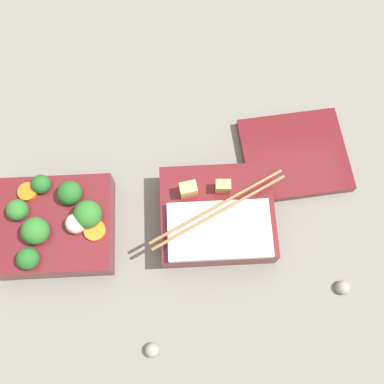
% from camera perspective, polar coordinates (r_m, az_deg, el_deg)
% --- Properties ---
extents(ground_plane, '(3.00, 3.00, 0.00)m').
position_cam_1_polar(ground_plane, '(0.72, -5.99, -4.34)').
color(ground_plane, slate).
extents(bento_tray_vegetable, '(0.17, 0.15, 0.08)m').
position_cam_1_polar(bento_tray_vegetable, '(0.72, -16.85, -3.94)').
color(bento_tray_vegetable, maroon).
rests_on(bento_tray_vegetable, ground_plane).
extents(bento_tray_rice, '(0.21, 0.15, 0.07)m').
position_cam_1_polar(bento_tray_rice, '(0.70, 3.19, -3.09)').
color(bento_tray_rice, maroon).
rests_on(bento_tray_rice, ground_plane).
extents(bento_lid, '(0.18, 0.16, 0.02)m').
position_cam_1_polar(bento_lid, '(0.77, 12.84, 4.59)').
color(bento_lid, maroon).
rests_on(bento_lid, ground_plane).
extents(pebble_0, '(0.02, 0.02, 0.02)m').
position_cam_1_polar(pebble_0, '(0.69, -5.11, -19.36)').
color(pebble_0, gray).
rests_on(pebble_0, ground_plane).
extents(pebble_1, '(0.02, 0.02, 0.02)m').
position_cam_1_polar(pebble_1, '(0.73, 18.57, -11.43)').
color(pebble_1, gray).
rests_on(pebble_1, ground_plane).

